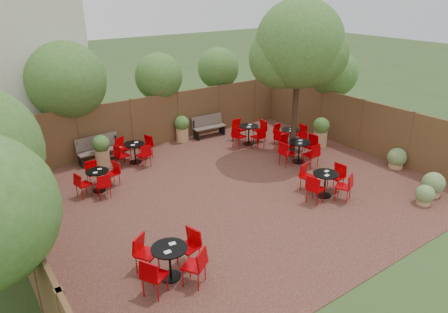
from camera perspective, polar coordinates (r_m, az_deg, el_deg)
ground at (r=12.70m, az=1.21°, el=-4.91°), size 80.00×80.00×0.00m
courtyard_paving at (r=12.69m, az=1.21°, el=-4.87°), size 12.00×10.00×0.02m
fence_back at (r=16.29m, az=-9.35°, el=4.96°), size 12.00×0.08×2.00m
fence_left at (r=10.27m, az=-27.04°, el=-8.45°), size 0.08×10.00×2.00m
fence_right at (r=16.35m, az=18.41°, el=4.15°), size 0.08×10.00×2.00m
neighbour_building at (r=17.25m, az=-28.69°, el=13.78°), size 5.00×4.00×8.00m
overhang_foliage at (r=12.14m, az=-18.73°, el=6.47°), size 15.51×10.80×2.78m
courtyard_tree at (r=14.33m, az=10.41°, el=14.51°), size 3.03×2.98×5.56m
park_bench_left at (r=15.25m, az=-17.05°, el=1.02°), size 1.54×0.51×0.95m
park_bench_right at (r=17.16m, az=-2.18°, el=4.30°), size 1.45×0.56×0.88m
bistro_tables at (r=13.46m, az=1.33°, el=-1.10°), size 9.13×7.83×0.89m
planters at (r=15.02m, az=-7.47°, el=1.98°), size 11.36×4.21×1.16m
low_shrubs at (r=14.26m, az=25.21°, el=-2.43°), size 2.26×2.59×0.73m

